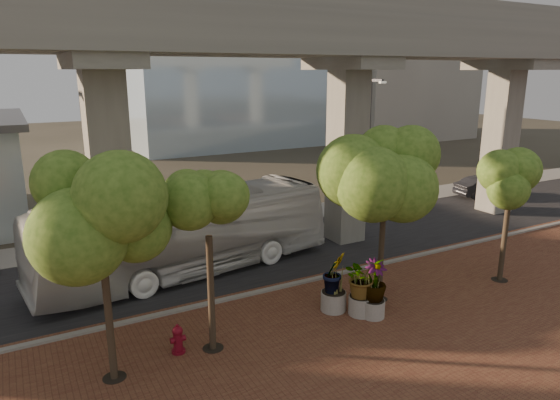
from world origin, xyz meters
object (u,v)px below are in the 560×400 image
transit_bus (187,233)px  fire_hydrant (178,339)px  parked_car (484,187)px  planter_front (362,280)px

transit_bus → fire_hydrant: (-2.48, -6.36, -1.36)m
fire_hydrant → transit_bus: bearing=68.7°
parked_car → planter_front: size_ratio=1.93×
transit_bus → parked_car: (23.59, 3.34, -1.18)m
parked_car → fire_hydrant: 27.81m
transit_bus → planter_front: bearing=-155.7°
transit_bus → parked_car: 23.85m
parked_car → fire_hydrant: (-26.07, -9.70, -0.18)m
parked_car → planter_front: 21.88m
parked_car → fire_hydrant: bearing=119.9°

